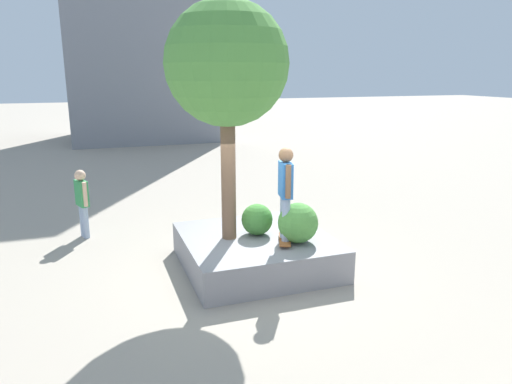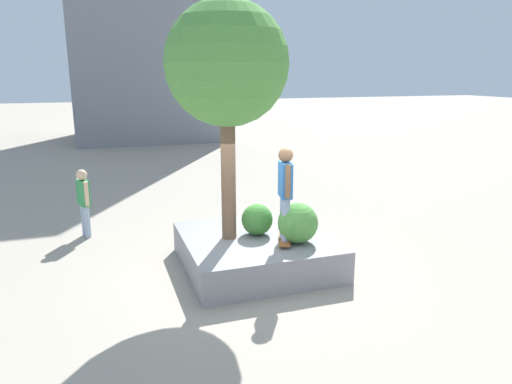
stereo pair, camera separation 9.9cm
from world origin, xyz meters
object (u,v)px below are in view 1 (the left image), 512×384
at_px(planter_ledge, 256,251).
at_px(plaza_tree, 227,65).
at_px(skateboarder, 285,187).
at_px(bystander_watching, 82,199).
at_px(skateboard, 285,240).

xyz_separation_m(planter_ledge, plaza_tree, (0.52, -0.09, 3.58)).
bearing_deg(skateboarder, bystander_watching, -44.13).
bearing_deg(skateboard, planter_ledge, -53.38).
bearing_deg(skateboard, bystander_watching, -44.13).
relative_size(planter_ledge, skateboard, 3.45).
bearing_deg(bystander_watching, planter_ledge, 137.24).
bearing_deg(plaza_tree, planter_ledge, 170.32).
bearing_deg(bystander_watching, skateboard, 135.87).
height_order(skateboarder, bystander_watching, skateboarder).
bearing_deg(bystander_watching, skateboarder, 135.87).
distance_m(planter_ledge, bystander_watching, 4.44).
distance_m(planter_ledge, skateboard, 0.75).
bearing_deg(skateboarder, planter_ledge, -53.38).
bearing_deg(skateboarder, plaza_tree, -33.93).
distance_m(skateboarder, bystander_watching, 5.10).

